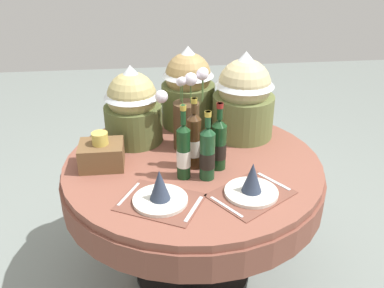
# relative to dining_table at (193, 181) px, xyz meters

# --- Properties ---
(ground) EXTENTS (8.00, 8.00, 0.00)m
(ground) POSITION_rel_dining_table_xyz_m (0.00, 0.00, -0.61)
(ground) COLOR gray
(dining_table) EXTENTS (1.33, 1.33, 0.74)m
(dining_table) POSITION_rel_dining_table_xyz_m (0.00, 0.00, 0.00)
(dining_table) COLOR brown
(dining_table) RESTS_ON ground
(place_setting_left) EXTENTS (0.42, 0.39, 0.16)m
(place_setting_left) POSITION_rel_dining_table_xyz_m (-0.18, -0.35, 0.17)
(place_setting_left) COLOR brown
(place_setting_left) RESTS_ON dining_table
(place_setting_right) EXTENTS (0.43, 0.41, 0.16)m
(place_setting_right) POSITION_rel_dining_table_xyz_m (0.22, -0.33, 0.17)
(place_setting_right) COLOR brown
(place_setting_right) RESTS_ON dining_table
(flower_vase) EXTENTS (0.28, 0.15, 0.43)m
(flower_vase) POSITION_rel_dining_table_xyz_m (-0.02, 0.15, 0.30)
(flower_vase) COLOR #47331E
(flower_vase) RESTS_ON dining_table
(wine_bottle_left) EXTENTS (0.07, 0.07, 0.34)m
(wine_bottle_left) POSITION_rel_dining_table_xyz_m (0.05, -0.17, 0.26)
(wine_bottle_left) COLOR #194223
(wine_bottle_left) RESTS_ON dining_table
(wine_bottle_centre) EXTENTS (0.07, 0.07, 0.36)m
(wine_bottle_centre) POSITION_rel_dining_table_xyz_m (-0.00, -0.06, 0.27)
(wine_bottle_centre) COLOR #422814
(wine_bottle_centre) RESTS_ON dining_table
(wine_bottle_right) EXTENTS (0.07, 0.07, 0.37)m
(wine_bottle_right) POSITION_rel_dining_table_xyz_m (-0.06, -0.15, 0.26)
(wine_bottle_right) COLOR #143819
(wine_bottle_right) RESTS_ON dining_table
(wine_bottle_rear) EXTENTS (0.07, 0.07, 0.34)m
(wine_bottle_rear) POSITION_rel_dining_table_xyz_m (0.12, -0.08, 0.25)
(wine_bottle_rear) COLOR #143819
(wine_bottle_rear) RESTS_ON dining_table
(gift_tub_back_left) EXTENTS (0.31, 0.31, 0.43)m
(gift_tub_back_left) POSITION_rel_dining_table_xyz_m (-0.29, 0.27, 0.35)
(gift_tub_back_left) COLOR #566033
(gift_tub_back_left) RESTS_ON dining_table
(gift_tub_back_centre) EXTENTS (0.31, 0.31, 0.47)m
(gift_tub_back_centre) POSITION_rel_dining_table_xyz_m (0.02, 0.45, 0.37)
(gift_tub_back_centre) COLOR #566033
(gift_tub_back_centre) RESTS_ON dining_table
(gift_tub_back_right) EXTENTS (0.34, 0.34, 0.48)m
(gift_tub_back_right) POSITION_rel_dining_table_xyz_m (0.31, 0.27, 0.38)
(gift_tub_back_right) COLOR olive
(gift_tub_back_right) RESTS_ON dining_table
(woven_basket_side_left) EXTENTS (0.21, 0.18, 0.18)m
(woven_basket_side_left) POSITION_rel_dining_table_xyz_m (-0.45, -0.00, 0.19)
(woven_basket_side_left) COLOR brown
(woven_basket_side_left) RESTS_ON dining_table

